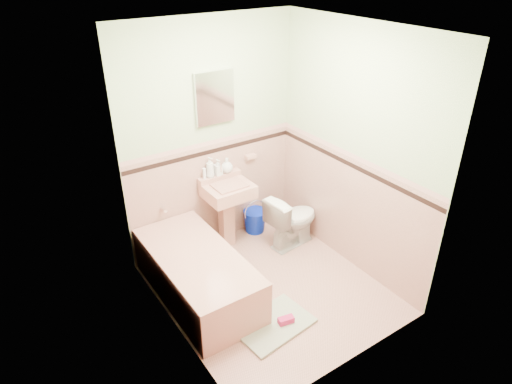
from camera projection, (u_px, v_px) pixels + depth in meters
floor at (270, 289)px, 4.57m from camera, size 2.20×2.20×0.00m
ceiling at (275, 29)px, 3.37m from camera, size 2.20×2.20×0.00m
wall_back at (211, 139)px, 4.77m from camera, size 2.50×0.00×2.50m
wall_front at (364, 237)px, 3.17m from camera, size 2.50×0.00×2.50m
wall_left at (167, 211)px, 3.48m from camera, size 0.00×2.50×2.50m
wall_right at (354, 153)px, 4.46m from camera, size 0.00×2.50×2.50m
wainscot_back at (214, 194)px, 5.07m from camera, size 2.00×0.00×2.00m
wainscot_front at (353, 306)px, 3.49m from camera, size 2.00×0.00×2.00m
wainscot_left at (175, 277)px, 3.80m from camera, size 0.00×2.20×2.20m
wainscot_right at (347, 210)px, 4.77m from camera, size 0.00×2.20×2.20m
accent_back at (212, 151)px, 4.82m from camera, size 2.00×0.00×2.00m
accent_front at (360, 251)px, 3.24m from camera, size 2.00×0.00×2.00m
accent_left at (170, 225)px, 3.55m from camera, size 0.00×2.20×2.20m
accent_right at (351, 165)px, 4.51m from camera, size 0.00×2.20×2.20m
cap_back at (212, 142)px, 4.77m from camera, size 2.00×0.00×2.00m
cap_front at (361, 239)px, 3.20m from camera, size 2.00×0.00×2.00m
cap_left at (169, 214)px, 3.50m from camera, size 0.00×2.20×2.20m
cap_right at (352, 156)px, 4.47m from camera, size 0.00×2.20×2.20m
bathtub at (198, 276)px, 4.39m from camera, size 0.70×1.50×0.45m
tub_faucet at (163, 209)px, 4.72m from camera, size 0.04×0.12×0.04m
sink at (229, 217)px, 5.03m from camera, size 0.51×0.48×0.79m
sink_faucet at (221, 167)px, 4.87m from camera, size 0.02×0.02×0.10m
medicine_cabinet at (215, 98)px, 4.56m from camera, size 0.43×0.04×0.54m
soap_dish at (250, 156)px, 5.12m from camera, size 0.13×0.07×0.04m
soap_bottle_left at (210, 167)px, 4.83m from camera, size 0.11×0.11×0.23m
soap_bottle_mid at (218, 167)px, 4.89m from camera, size 0.09×0.09×0.18m
soap_bottle_right at (227, 165)px, 4.95m from camera, size 0.17×0.17×0.17m
tube at (204, 173)px, 4.83m from camera, size 0.04×0.04×0.12m
toilet at (292, 220)px, 5.12m from camera, size 0.66×0.42×0.64m
bucket at (255, 221)px, 5.44m from camera, size 0.32×0.32×0.28m
bath_mat at (273, 324)px, 4.12m from camera, size 0.74×0.54×0.03m
shoe at (286, 320)px, 4.11m from camera, size 0.16×0.09×0.06m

